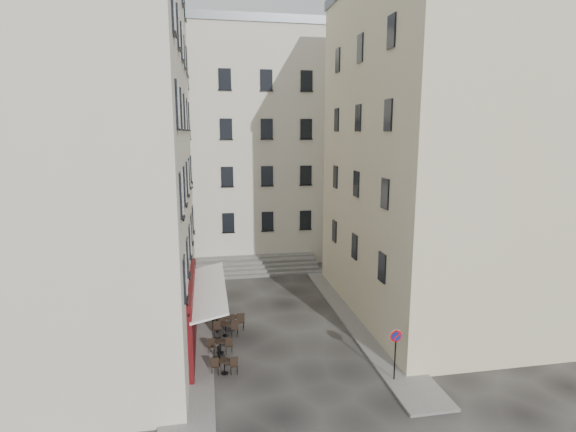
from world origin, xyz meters
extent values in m
plane|color=black|center=(0.00, 0.00, 0.00)|extent=(90.00, 90.00, 0.00)
cube|color=slate|center=(-4.50, 4.00, 0.06)|extent=(2.00, 22.00, 0.12)
cube|color=slate|center=(4.50, 3.00, 0.06)|extent=(2.00, 18.00, 0.12)
cube|color=beige|center=(-10.50, 3.00, 10.00)|extent=(12.00, 16.00, 20.00)
cube|color=beige|center=(10.50, 3.50, 9.00)|extent=(12.00, 14.00, 18.00)
cube|color=beige|center=(-1.00, 19.00, 9.00)|extent=(18.00, 10.00, 18.00)
cube|color=slate|center=(-1.00, 19.00, 18.30)|extent=(18.20, 10.20, 0.60)
cube|color=#400A09|center=(-4.42, 1.00, 1.75)|extent=(0.25, 7.00, 3.50)
cube|color=black|center=(-4.38, 1.00, 1.40)|extent=(0.06, 3.85, 2.00)
cube|color=white|center=(-3.60, 1.00, 2.95)|extent=(1.58, 7.30, 0.41)
cube|color=#5F5C5A|center=(0.00, 11.90, 0.10)|extent=(9.00, 1.80, 0.20)
cube|color=#5F5C5A|center=(0.00, 12.35, 0.30)|extent=(9.00, 1.80, 0.20)
cube|color=#5F5C5A|center=(0.00, 12.80, 0.50)|extent=(9.00, 1.80, 0.20)
cube|color=#5F5C5A|center=(0.00, 13.25, 0.70)|extent=(9.00, 1.80, 0.20)
cylinder|color=black|center=(-3.25, -1.00, 0.45)|extent=(0.10, 0.10, 0.90)
sphere|color=black|center=(-3.25, -1.00, 0.92)|extent=(0.12, 0.12, 0.12)
cylinder|color=black|center=(-3.25, 2.50, 0.45)|extent=(0.10, 0.10, 0.90)
sphere|color=black|center=(-3.25, 2.50, 0.92)|extent=(0.12, 0.12, 0.12)
cylinder|color=black|center=(-3.25, 6.00, 0.45)|extent=(0.10, 0.10, 0.90)
sphere|color=black|center=(-3.25, 6.00, 0.92)|extent=(0.12, 0.12, 0.12)
cylinder|color=black|center=(3.90, -3.59, 1.13)|extent=(0.06, 0.06, 2.27)
cylinder|color=red|center=(3.90, -3.60, 2.04)|extent=(0.53, 0.04, 0.53)
cylinder|color=navy|center=(3.90, -3.62, 2.04)|extent=(0.38, 0.04, 0.38)
cube|color=red|center=(3.90, -3.65, 2.04)|extent=(0.31, 0.03, 0.31)
cylinder|color=black|center=(-3.04, -1.75, 0.06)|extent=(0.32, 0.32, 0.02)
cylinder|color=black|center=(-3.04, -1.75, 0.36)|extent=(0.04, 0.04, 0.63)
cylinder|color=black|center=(-3.04, -1.75, 0.64)|extent=(0.54, 0.54, 0.04)
cube|color=black|center=(-2.63, -1.75, 0.40)|extent=(0.34, 0.34, 0.81)
cube|color=black|center=(-3.44, -1.66, 0.40)|extent=(0.34, 0.34, 0.81)
cylinder|color=black|center=(-3.15, 0.13, 0.06)|extent=(0.32, 0.32, 0.02)
cylinder|color=black|center=(-3.15, 0.13, 0.36)|extent=(0.04, 0.04, 0.62)
cylinder|color=black|center=(-3.15, 0.13, 0.64)|extent=(0.53, 0.53, 0.04)
cube|color=black|center=(-2.75, 0.13, 0.40)|extent=(0.34, 0.34, 0.80)
cube|color=black|center=(-3.55, 0.22, 0.40)|extent=(0.34, 0.34, 0.80)
cylinder|color=black|center=(-2.81, 1.89, 0.07)|extent=(0.35, 0.35, 0.02)
cylinder|color=black|center=(-2.81, 1.89, 0.39)|extent=(0.05, 0.05, 0.68)
cylinder|color=black|center=(-2.81, 1.89, 0.70)|extent=(0.59, 0.59, 0.04)
cube|color=black|center=(-2.37, 1.89, 0.44)|extent=(0.37, 0.37, 0.88)
cube|color=black|center=(-3.25, 1.99, 0.44)|extent=(0.37, 0.37, 0.88)
cylinder|color=black|center=(-2.50, 2.55, 0.07)|extent=(0.38, 0.38, 0.02)
cylinder|color=black|center=(-2.50, 2.55, 0.42)|extent=(0.05, 0.05, 0.74)
cylinder|color=black|center=(-2.50, 2.55, 0.76)|extent=(0.64, 0.64, 0.04)
cube|color=black|center=(-2.02, 2.55, 0.48)|extent=(0.40, 0.40, 0.95)
cube|color=black|center=(-2.98, 2.66, 0.48)|extent=(0.40, 0.40, 0.95)
cylinder|color=black|center=(-3.53, 4.18, 0.06)|extent=(0.33, 0.33, 0.02)
cylinder|color=black|center=(-3.53, 4.18, 0.36)|extent=(0.05, 0.05, 0.63)
cylinder|color=black|center=(-3.53, 4.18, 0.65)|extent=(0.54, 0.54, 0.04)
cube|color=black|center=(-3.13, 4.18, 0.41)|extent=(0.34, 0.34, 0.81)
cube|color=black|center=(-3.94, 4.27, 0.41)|extent=(0.34, 0.34, 0.81)
imported|color=black|center=(-3.04, 2.75, 0.86)|extent=(0.74, 0.62, 1.73)
camera|label=1|loc=(-3.55, -19.67, 10.26)|focal=28.00mm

